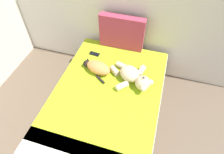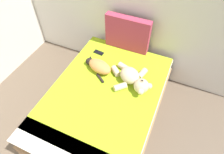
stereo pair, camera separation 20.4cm
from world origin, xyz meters
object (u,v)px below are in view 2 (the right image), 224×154
object	(u,v)px
cat	(99,66)
cell_phone	(99,53)
bed	(105,104)
teddy_bear	(133,79)
patterned_cushion	(127,34)

from	to	relation	value
cat	cell_phone	bearing A→B (deg)	116.90
cat	cell_phone	size ratio (longest dim) A/B	2.74
cat	bed	bearing A→B (deg)	-53.33
teddy_bear	cell_phone	size ratio (longest dim) A/B	3.85
cat	cell_phone	distance (m)	0.35
patterned_cushion	teddy_bear	bearing A→B (deg)	-62.54
bed	teddy_bear	xyz separation A→B (m)	(0.26, 0.27, 0.35)
bed	patterned_cushion	world-z (taller)	patterned_cushion
bed	teddy_bear	size ratio (longest dim) A/B	3.20
bed	teddy_bear	bearing A→B (deg)	46.27
cat	teddy_bear	xyz separation A→B (m)	(0.49, -0.03, 0.01)
bed	cat	bearing A→B (deg)	126.67
cat	teddy_bear	world-z (taller)	teddy_bear
bed	cell_phone	world-z (taller)	cell_phone
teddy_bear	cat	bearing A→B (deg)	176.18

